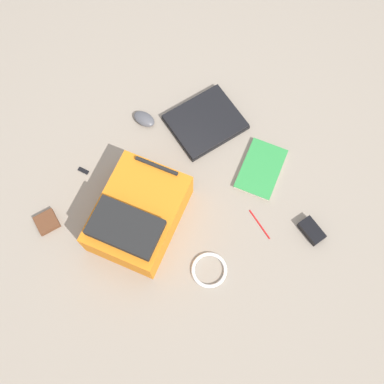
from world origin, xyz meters
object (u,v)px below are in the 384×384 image
at_px(cable_coil, 209,270).
at_px(pen_black, 260,224).
at_px(computer_mouse, 144,119).
at_px(power_brick, 312,231).
at_px(book_red, 261,169).
at_px(laptop, 205,122).
at_px(backpack, 138,215).
at_px(earbud_pouch, 47,222).
at_px(usb_stick, 83,171).

xyz_separation_m(cable_coil, pen_black, (0.28, -0.04, -0.00)).
relative_size(computer_mouse, power_brick, 0.95).
relative_size(book_red, pen_black, 1.99).
relative_size(laptop, pen_black, 2.53).
height_order(backpack, book_red, backpack).
bearing_deg(laptop, computer_mouse, 127.62).
bearing_deg(pen_black, laptop, 65.55).
relative_size(computer_mouse, earbud_pouch, 1.22).
xyz_separation_m(power_brick, pen_black, (-0.11, 0.18, -0.01)).
xyz_separation_m(laptop, power_brick, (-0.11, -0.66, 0.00)).
height_order(book_red, computer_mouse, computer_mouse).
distance_m(backpack, cable_coil, 0.36).
bearing_deg(power_brick, earbud_pouch, 128.58).
relative_size(computer_mouse, pen_black, 0.72).
bearing_deg(power_brick, book_red, 75.07).
bearing_deg(cable_coil, laptop, 41.34).
bearing_deg(backpack, book_red, -24.91).
bearing_deg(power_brick, laptop, 80.92).
height_order(backpack, pen_black, backpack).
bearing_deg(usb_stick, computer_mouse, -5.39).
bearing_deg(earbud_pouch, pen_black, -49.83).
bearing_deg(book_red, backpack, 155.09).
distance_m(laptop, computer_mouse, 0.28).
height_order(book_red, cable_coil, book_red).
bearing_deg(earbud_pouch, laptop, -14.11).
relative_size(computer_mouse, usb_stick, 2.16).
xyz_separation_m(pen_black, earbud_pouch, (-0.57, 0.68, 0.01)).
relative_size(backpack, laptop, 1.31).
relative_size(laptop, earbud_pouch, 4.28).
distance_m(computer_mouse, earbud_pouch, 0.62).
distance_m(cable_coil, pen_black, 0.29).
bearing_deg(cable_coil, usb_stick, 91.86).
relative_size(power_brick, pen_black, 0.76).
relative_size(cable_coil, power_brick, 1.31).
distance_m(backpack, usb_stick, 0.35).
bearing_deg(earbud_pouch, backpack, -48.50).
relative_size(pen_black, usb_stick, 3.00).
bearing_deg(cable_coil, power_brick, -28.67).
bearing_deg(backpack, cable_coil, -84.99).
height_order(computer_mouse, cable_coil, computer_mouse).
xyz_separation_m(laptop, computer_mouse, (-0.17, 0.22, 0.00)).
height_order(laptop, book_red, laptop).
bearing_deg(backpack, earbud_pouch, 131.50).
xyz_separation_m(cable_coil, usb_stick, (-0.02, 0.69, -0.00)).
xyz_separation_m(cable_coil, earbud_pouch, (-0.29, 0.64, 0.00)).
xyz_separation_m(laptop, cable_coil, (-0.50, -0.44, -0.01)).
height_order(computer_mouse, power_brick, same).
height_order(laptop, cable_coil, laptop).
height_order(computer_mouse, pen_black, computer_mouse).
height_order(book_red, power_brick, power_brick).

